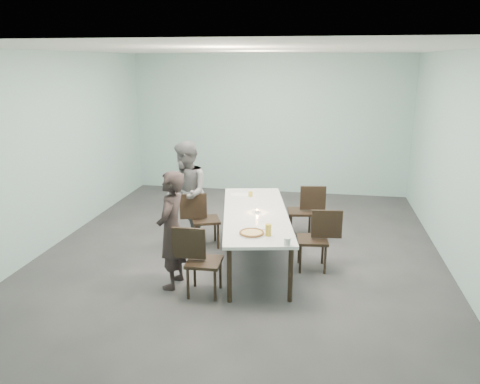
% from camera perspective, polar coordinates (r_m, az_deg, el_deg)
% --- Properties ---
extents(ground, '(7.00, 7.00, 0.00)m').
position_cam_1_polar(ground, '(7.34, 0.27, -7.11)').
color(ground, '#333335').
rests_on(ground, ground).
extents(room_shell, '(6.02, 7.02, 3.01)m').
position_cam_1_polar(room_shell, '(6.81, 0.30, 8.78)').
color(room_shell, '#99C1BD').
rests_on(room_shell, ground).
extents(table, '(1.37, 2.72, 0.75)m').
position_cam_1_polar(table, '(6.74, 1.90, -2.94)').
color(table, white).
rests_on(table, ground).
extents(chair_near_left, '(0.61, 0.43, 0.87)m').
position_cam_1_polar(chair_near_left, '(5.89, -5.17, -7.82)').
color(chair_near_left, black).
rests_on(chair_near_left, ground).
extents(chair_far_left, '(0.65, 0.54, 0.87)m').
position_cam_1_polar(chair_far_left, '(7.36, -4.84, -2.93)').
color(chair_far_left, black).
rests_on(chair_far_left, ground).
extents(chair_near_right, '(0.63, 0.46, 0.87)m').
position_cam_1_polar(chair_near_right, '(6.63, 9.54, -5.22)').
color(chair_near_right, black).
rests_on(chair_near_right, ground).
extents(chair_far_right, '(0.64, 0.47, 0.87)m').
position_cam_1_polar(chair_far_right, '(7.82, 8.03, -1.90)').
color(chair_far_right, black).
rests_on(chair_far_right, ground).
extents(diner_near, '(0.39, 0.58, 1.54)m').
position_cam_1_polar(diner_near, '(6.03, -8.34, -4.61)').
color(diner_near, black).
rests_on(diner_near, ground).
extents(diner_far, '(0.91, 0.99, 1.65)m').
position_cam_1_polar(diner_far, '(7.43, -6.58, -0.17)').
color(diner_far, slate).
rests_on(diner_far, ground).
extents(pizza, '(0.34, 0.34, 0.04)m').
position_cam_1_polar(pizza, '(5.87, 1.44, -5.02)').
color(pizza, white).
rests_on(pizza, table).
extents(side_plate, '(0.18, 0.18, 0.01)m').
position_cam_1_polar(side_plate, '(6.12, 2.77, -4.30)').
color(side_plate, white).
rests_on(side_plate, table).
extents(beer_glass, '(0.08, 0.08, 0.15)m').
position_cam_1_polar(beer_glass, '(5.82, 3.47, -4.64)').
color(beer_glass, gold).
rests_on(beer_glass, table).
extents(water_tumbler, '(0.08, 0.08, 0.09)m').
position_cam_1_polar(water_tumbler, '(5.57, 5.78, -6.01)').
color(water_tumbler, silver).
rests_on(water_tumbler, table).
extents(tealight, '(0.06, 0.06, 0.05)m').
position_cam_1_polar(tealight, '(6.69, 2.10, -2.37)').
color(tealight, silver).
rests_on(tealight, table).
extents(amber_tumbler, '(0.07, 0.07, 0.08)m').
position_cam_1_polar(amber_tumbler, '(7.49, 1.29, -0.24)').
color(amber_tumbler, gold).
rests_on(amber_tumbler, table).
extents(menu, '(0.34, 0.27, 0.01)m').
position_cam_1_polar(menu, '(7.58, -0.02, -0.33)').
color(menu, silver).
rests_on(menu, table).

